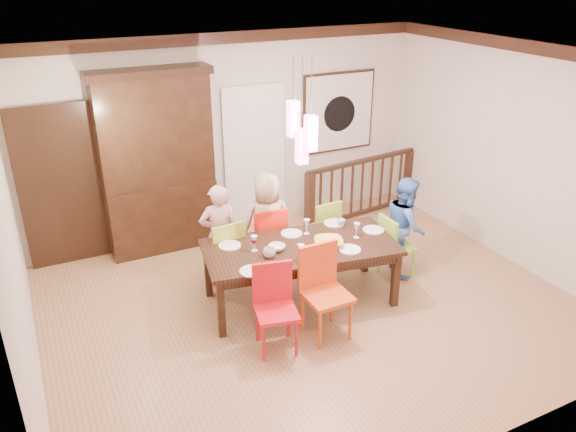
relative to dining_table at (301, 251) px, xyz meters
name	(u,v)px	position (x,y,z in m)	size (l,w,h in m)	color
floor	(311,306)	(0.06, -0.17, -0.67)	(6.00, 6.00, 0.00)	#986B4A
ceiling	(316,58)	(0.06, -0.17, 2.23)	(6.00, 6.00, 0.00)	white
wall_back	(231,135)	(0.06, 2.33, 0.78)	(6.00, 6.00, 0.00)	beige
wall_left	(13,252)	(-2.94, -0.17, 0.78)	(5.00, 5.00, 0.00)	beige
wall_right	(514,155)	(3.06, -0.17, 0.78)	(5.00, 5.00, 0.00)	beige
crown_molding	(316,66)	(0.06, -0.17, 2.15)	(6.00, 5.00, 0.16)	black
panel_door	(61,189)	(-2.34, 2.28, 0.38)	(1.04, 0.07, 2.24)	black
white_doorway	(254,159)	(0.41, 2.30, 0.38)	(0.97, 0.05, 2.22)	silver
painting	(339,112)	(1.86, 2.29, 0.93)	(1.25, 0.06, 1.25)	black
pendant_cluster	(302,132)	(0.00, 0.00, 1.43)	(0.27, 0.21, 1.14)	#FF4C88
dining_table	(301,251)	(0.00, 0.00, 0.00)	(2.38, 1.37, 0.75)	black
chair_far_left	(223,249)	(-0.70, 0.70, -0.13)	(0.46, 0.46, 0.94)	#98B634
chair_far_mid	(267,235)	(-0.07, 0.79, -0.12)	(0.49, 0.49, 0.97)	red
chair_far_right	(321,225)	(0.74, 0.83, -0.16)	(0.42, 0.42, 0.88)	#ACC934
chair_near_left	(276,305)	(-0.65, -0.71, -0.13)	(0.51, 0.51, 0.94)	red
chair_near_mid	(327,289)	(-0.07, -0.74, -0.08)	(0.47, 0.47, 1.04)	#D34416
chair_end_right	(398,242)	(1.40, -0.01, -0.19)	(0.38, 0.38, 0.85)	#89D038
china_hutch	(157,163)	(-1.09, 2.13, 0.60)	(1.60, 0.46, 2.53)	black
balustrade	(362,186)	(2.03, 1.78, -0.17)	(2.16, 0.32, 0.96)	black
person_far_left	(219,235)	(-0.70, 0.85, -0.01)	(0.48, 0.32, 1.33)	beige
person_far_mid	(268,224)	(-0.04, 0.84, 0.01)	(0.67, 0.44, 1.37)	#BDA88F
person_end_right	(405,226)	(1.56, 0.06, -0.02)	(0.63, 0.49, 1.30)	#4474C0
serving_bowl	(329,243)	(0.29, -0.15, 0.12)	(0.33, 0.33, 0.08)	gold
small_bowl	(277,248)	(-0.30, 0.02, 0.11)	(0.20, 0.20, 0.06)	white
cup_left	(269,253)	(-0.44, -0.09, 0.13)	(0.14, 0.14, 0.11)	silver
cup_right	(341,223)	(0.68, 0.22, 0.13)	(0.10, 0.10, 0.10)	silver
plate_far_left	(230,246)	(-0.75, 0.35, 0.09)	(0.26, 0.26, 0.01)	white
plate_far_mid	(292,233)	(0.04, 0.31, 0.09)	(0.26, 0.26, 0.01)	white
plate_far_right	(334,223)	(0.65, 0.34, 0.09)	(0.26, 0.26, 0.01)	white
plate_near_left	(252,271)	(-0.75, -0.30, 0.09)	(0.26, 0.26, 0.01)	white
plate_near_mid	(350,249)	(0.45, -0.35, 0.09)	(0.26, 0.26, 0.01)	white
plate_end_right	(373,230)	(0.98, -0.05, 0.09)	(0.26, 0.26, 0.01)	white
wine_glass_a	(254,243)	(-0.53, 0.12, 0.17)	(0.08, 0.08, 0.19)	#590C19
wine_glass_b	(307,227)	(0.21, 0.24, 0.17)	(0.08, 0.08, 0.19)	silver
wine_glass_c	(301,252)	(-0.16, -0.31, 0.17)	(0.08, 0.08, 0.19)	#590C19
wine_glass_d	(357,230)	(0.69, -0.12, 0.17)	(0.08, 0.08, 0.19)	silver
napkin	(312,258)	(-0.04, -0.34, 0.09)	(0.18, 0.14, 0.01)	#D83359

